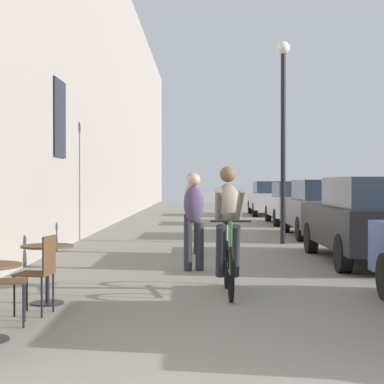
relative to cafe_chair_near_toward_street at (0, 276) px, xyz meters
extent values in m
cube|color=gray|center=(-1.28, 10.55, 4.33)|extent=(0.50, 68.00, 9.70)
cube|color=black|center=(-1.01, 7.39, 2.37)|extent=(0.04, 1.10, 1.70)
cylinder|color=black|center=(0.19, 0.21, -0.29)|extent=(0.02, 0.02, 0.45)
cylinder|color=black|center=(0.27, -0.10, -0.29)|extent=(0.02, 0.02, 0.45)
cube|color=#4C331E|center=(0.07, 0.02, -0.06)|extent=(0.46, 0.46, 0.02)
cylinder|color=black|center=(0.20, 1.20, -0.51)|extent=(0.40, 0.40, 0.02)
cylinder|color=black|center=(0.20, 1.20, -0.16)|extent=(0.05, 0.05, 0.67)
cylinder|color=#4C331E|center=(0.20, 1.20, 0.19)|extent=(0.64, 0.64, 0.02)
cylinder|color=black|center=(0.02, 0.44, -0.29)|extent=(0.02, 0.02, 0.45)
cylinder|color=black|center=(0.07, 0.76, -0.29)|extent=(0.02, 0.02, 0.45)
cylinder|color=black|center=(0.33, 0.39, -0.29)|extent=(0.02, 0.02, 0.45)
cylinder|color=black|center=(0.39, 0.71, -0.29)|extent=(0.02, 0.02, 0.45)
cube|color=#4C331E|center=(0.20, 0.57, -0.06)|extent=(0.44, 0.44, 0.02)
cube|color=#4C331E|center=(0.38, 0.54, 0.16)|extent=(0.08, 0.34, 0.42)
torus|color=black|center=(2.46, 1.41, -0.19)|extent=(0.06, 0.71, 0.71)
torus|color=black|center=(2.45, 2.46, -0.19)|extent=(0.06, 0.71, 0.71)
cylinder|color=#2D6B38|center=(2.45, 2.37, 0.10)|extent=(0.04, 0.21, 0.58)
cylinder|color=#2D6B38|center=(2.46, 1.87, 0.43)|extent=(0.05, 0.82, 0.14)
cylinder|color=#2D6B38|center=(2.46, 1.44, 0.15)|extent=(0.04, 0.09, 0.67)
cylinder|color=#2D6B38|center=(2.45, 1.96, -0.15)|extent=(0.05, 1.00, 0.12)
cylinder|color=black|center=(2.46, 1.46, 0.48)|extent=(0.52, 0.03, 0.03)
ellipsoid|color=black|center=(2.45, 2.28, 0.41)|extent=(0.12, 0.24, 0.06)
ellipsoid|color=gray|center=(2.45, 2.20, 0.69)|extent=(0.34, 0.35, 0.59)
sphere|color=brown|center=(2.45, 2.16, 1.08)|extent=(0.22, 0.22, 0.22)
cylinder|color=#26262D|center=(2.55, 2.13, 0.03)|extent=(0.13, 0.40, 0.75)
cylinder|color=#26262D|center=(2.35, 2.13, 0.03)|extent=(0.13, 0.40, 0.75)
cylinder|color=gray|center=(2.60, 1.82, 0.68)|extent=(0.11, 0.75, 0.48)
cylinder|color=gray|center=(2.31, 1.81, 0.68)|extent=(0.10, 0.75, 0.48)
cylinder|color=#26262D|center=(1.87, 4.12, -0.12)|extent=(0.14, 0.14, 0.80)
cylinder|color=#26262D|center=(2.06, 4.16, -0.12)|extent=(0.14, 0.14, 0.80)
ellipsoid|color=#4C3D5B|center=(1.97, 4.14, 0.60)|extent=(0.38, 0.30, 0.63)
sphere|color=tan|center=(1.97, 4.14, 1.02)|extent=(0.22, 0.22, 0.22)
cylinder|color=#26262D|center=(2.01, 6.66, -0.10)|extent=(0.14, 0.14, 0.83)
cylinder|color=#26262D|center=(1.81, 6.65, -0.10)|extent=(0.14, 0.14, 0.83)
ellipsoid|color=#9E9384|center=(1.91, 6.66, 0.64)|extent=(0.34, 0.25, 0.65)
sphere|color=#A57A5B|center=(1.91, 6.66, 1.06)|extent=(0.22, 0.22, 0.22)
cylinder|color=black|center=(4.08, 8.93, 1.78)|extent=(0.12, 0.12, 4.60)
sphere|color=silver|center=(4.08, 8.93, 4.22)|extent=(0.32, 0.32, 0.32)
cube|color=black|center=(5.25, 5.41, 0.17)|extent=(1.88, 4.46, 0.72)
cube|color=#283342|center=(5.26, 4.87, 0.80)|extent=(1.57, 2.41, 0.54)
cylinder|color=black|center=(4.40, 6.87, -0.20)|extent=(0.21, 0.64, 0.64)
cylinder|color=black|center=(4.43, 3.93, -0.20)|extent=(0.21, 0.64, 0.64)
cube|color=#595960|center=(5.43, 11.02, 0.15)|extent=(1.82, 4.38, 0.71)
cube|color=#283342|center=(5.43, 10.49, 0.77)|extent=(1.52, 2.36, 0.53)
cylinder|color=black|center=(4.61, 12.46, -0.20)|extent=(0.20, 0.63, 0.63)
cylinder|color=black|center=(6.26, 12.46, -0.20)|extent=(0.20, 0.63, 0.63)
cylinder|color=black|center=(4.61, 9.57, -0.20)|extent=(0.20, 0.63, 0.63)
cylinder|color=black|center=(6.26, 9.57, -0.20)|extent=(0.20, 0.63, 0.63)
cube|color=#B7B7BC|center=(5.44, 16.36, 0.13)|extent=(1.75, 4.21, 0.68)
cube|color=#283342|center=(5.44, 15.86, 0.72)|extent=(1.47, 2.27, 0.51)
cylinder|color=black|center=(4.65, 17.75, -0.21)|extent=(0.20, 0.61, 0.61)
cylinder|color=black|center=(6.24, 17.74, -0.21)|extent=(0.20, 0.61, 0.61)
cylinder|color=black|center=(4.65, 14.98, -0.21)|extent=(0.20, 0.61, 0.61)
cylinder|color=black|center=(6.23, 14.97, -0.21)|extent=(0.20, 0.61, 0.61)
cube|color=#B7B7BC|center=(5.25, 22.41, 0.14)|extent=(1.81, 4.33, 0.70)
cube|color=#283342|center=(5.25, 21.89, 0.76)|extent=(1.52, 2.34, 0.52)
cylinder|color=black|center=(4.45, 23.84, -0.21)|extent=(0.20, 0.62, 0.62)
cylinder|color=black|center=(6.07, 23.83, -0.21)|extent=(0.20, 0.62, 0.62)
cylinder|color=black|center=(4.43, 20.99, -0.21)|extent=(0.20, 0.62, 0.62)
cylinder|color=black|center=(6.05, 20.98, -0.21)|extent=(0.20, 0.62, 0.62)
camera|label=1|loc=(2.08, -6.59, 0.97)|focal=59.88mm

